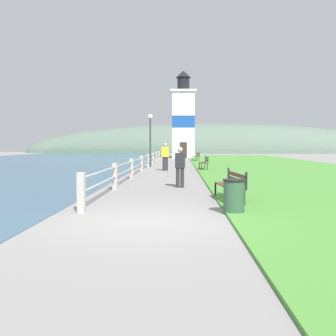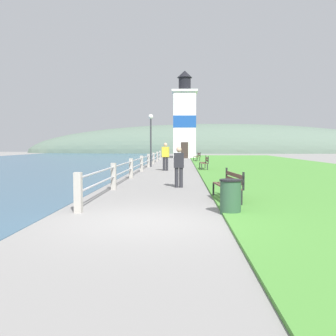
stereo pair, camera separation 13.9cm
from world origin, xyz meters
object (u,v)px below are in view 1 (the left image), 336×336
Objects in this scene: park_bench_midway at (205,162)px; lamp_post at (150,131)px; park_bench_far at (197,156)px; person_by_railing at (165,156)px; trash_bin at (234,197)px; lighthouse at (183,120)px; park_bench_near at (232,183)px; person_strolling at (180,166)px.

park_bench_midway is 5.55m from lamp_post.
park_bench_far is 0.45× the size of lamp_post.
person_by_railing is at bearing -72.43° from lamp_post.
lamp_post is (-3.56, 19.20, 2.31)m from trash_bin.
lighthouse reaches higher than park_bench_far.
person_by_railing is at bearing -85.86° from park_bench_near.
lighthouse is 13.14× the size of trash_bin.
park_bench_far is 10.60m from lamp_post.
person_by_railing is 4.63m from lamp_post.
lighthouse is 2.79× the size of lamp_post.
park_bench_midway is 2.26× the size of trash_bin.
park_bench_far is at bearing -91.43° from park_bench_midway.
person_strolling is (-0.37, -33.39, -3.93)m from lighthouse.
person_by_railing reaches higher than person_strolling.
park_bench_far is at bearing -2.81° from person_strolling.
trash_bin is at bearing -153.33° from person_by_railing.
park_bench_midway is 1.20× the size of person_strolling.
lighthouse is 24.19m from person_by_railing.
lighthouse is (-1.24, 23.09, 4.25)m from park_bench_midway.
person_strolling reaches higher than trash_bin.
park_bench_near is 3.92m from person_strolling.
park_bench_midway is at bearing -7.66° from person_strolling.
park_bench_near is 2.43× the size of trash_bin.
trash_bin is at bearing -165.64° from person_strolling.
park_bench_far is at bearing -82.87° from lighthouse.
park_bench_near and park_bench_midway have the same top height.
park_bench_midway is at bearing -96.95° from park_bench_near.
park_bench_midway is (0.10, 13.90, -0.00)m from park_bench_near.
park_bench_far is 11.08m from lighthouse.
park_bench_midway is 1.08× the size of park_bench_far.
lighthouse is (-1.14, 36.99, 4.25)m from park_bench_near.
park_bench_midway is 15.88m from trash_bin.
park_bench_midway is 0.17× the size of lighthouse.
person_strolling is 0.88× the size of person_by_railing.
park_bench_near is at bearing 83.81° from trash_bin.
lamp_post is (-2.26, 13.62, 1.88)m from person_strolling.
park_bench_near is 13.38m from person_by_railing.
park_bench_far is 28.81m from trash_bin.
park_bench_far is at bearing -96.81° from park_bench_near.
trash_bin is (-0.21, -1.98, -0.12)m from park_bench_near.
park_bench_far is 0.98× the size of person_by_railing.
person_strolling reaches higher than park_bench_near.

